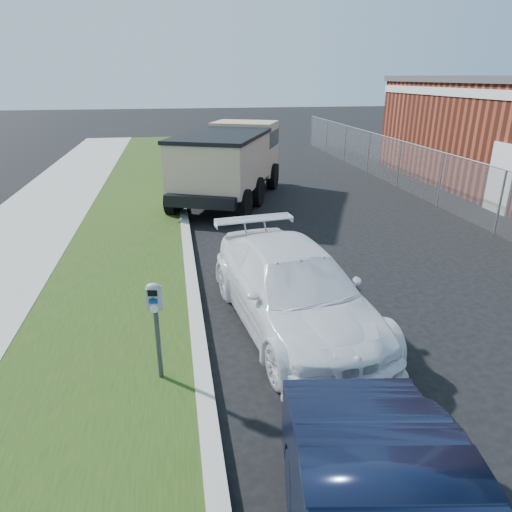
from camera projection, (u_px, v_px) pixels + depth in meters
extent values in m
plane|color=black|center=(342.00, 322.00, 8.26)|extent=(120.00, 120.00, 0.00)
cube|color=gray|center=(192.00, 283.00, 9.63)|extent=(0.25, 50.00, 0.15)
cube|color=#1B390F|center=(113.00, 290.00, 9.37)|extent=(3.00, 50.00, 0.13)
plane|color=slate|center=(441.00, 180.00, 15.32)|extent=(0.00, 30.00, 30.00)
cylinder|color=gray|center=(445.00, 153.00, 14.99)|extent=(0.04, 30.00, 0.04)
cylinder|color=gray|center=(500.00, 203.00, 12.58)|extent=(0.06, 0.06, 1.80)
cylinder|color=gray|center=(441.00, 180.00, 15.32)|extent=(0.06, 0.06, 1.80)
cylinder|color=gray|center=(399.00, 164.00, 18.07)|extent=(0.06, 0.06, 1.80)
cylinder|color=gray|center=(369.00, 152.00, 20.81)|extent=(0.06, 0.06, 1.80)
cylinder|color=gray|center=(345.00, 144.00, 23.56)|extent=(0.06, 0.06, 1.80)
cylinder|color=gray|center=(327.00, 137.00, 26.30)|extent=(0.06, 0.06, 1.80)
cylinder|color=gray|center=(312.00, 131.00, 29.05)|extent=(0.06, 0.06, 1.80)
cube|color=silver|center=(476.00, 93.00, 15.49)|extent=(0.06, 14.00, 0.30)
cube|color=silver|center=(500.00, 179.00, 14.57)|extent=(0.08, 1.10, 2.20)
cylinder|color=#3F4247|center=(158.00, 344.00, 6.36)|extent=(0.08, 0.08, 1.07)
cube|color=gray|center=(154.00, 298.00, 6.10)|extent=(0.21, 0.16, 0.32)
ellipsoid|color=gray|center=(153.00, 287.00, 6.04)|extent=(0.22, 0.17, 0.12)
cube|color=black|center=(152.00, 293.00, 5.99)|extent=(0.13, 0.04, 0.09)
cube|color=navy|center=(153.00, 301.00, 6.04)|extent=(0.12, 0.03, 0.07)
cylinder|color=silver|center=(154.00, 309.00, 6.08)|extent=(0.12, 0.03, 0.12)
cube|color=#3F4247|center=(153.00, 299.00, 6.03)|extent=(0.04, 0.01, 0.05)
imported|color=white|center=(294.00, 289.00, 7.93)|extent=(2.62, 5.11, 1.42)
cube|color=black|center=(229.00, 181.00, 16.07)|extent=(4.51, 6.68, 0.35)
cube|color=tan|center=(245.00, 148.00, 17.83)|extent=(2.84, 2.56, 1.98)
cube|color=black|center=(245.00, 138.00, 17.69)|extent=(2.88, 2.59, 0.59)
cube|color=tan|center=(222.00, 161.00, 15.06)|extent=(3.83, 4.76, 1.58)
cube|color=black|center=(221.00, 136.00, 14.76)|extent=(3.96, 4.89, 0.12)
cube|color=black|center=(251.00, 166.00, 19.01)|extent=(2.24, 1.08, 0.30)
cylinder|color=black|center=(217.00, 173.00, 18.37)|extent=(0.68, 1.03, 0.99)
cylinder|color=black|center=(273.00, 176.00, 17.89)|extent=(0.68, 1.03, 0.99)
cylinder|color=black|center=(194.00, 188.00, 15.95)|extent=(0.68, 1.03, 0.99)
cylinder|color=black|center=(257.00, 192.00, 15.47)|extent=(0.68, 1.03, 0.99)
cylinder|color=black|center=(174.00, 201.00, 14.34)|extent=(0.68, 1.03, 0.99)
cylinder|color=black|center=(244.00, 205.00, 13.86)|extent=(0.68, 1.03, 0.99)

